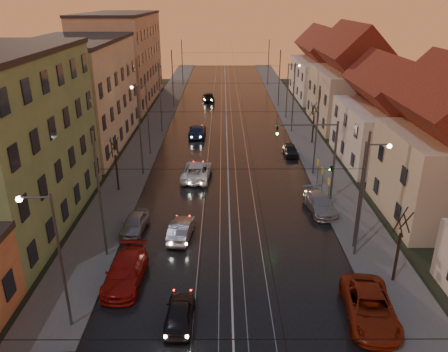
{
  "coord_description": "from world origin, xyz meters",
  "views": [
    {
      "loc": [
        -0.54,
        -16.95,
        16.68
      ],
      "look_at": [
        -0.43,
        18.02,
        2.31
      ],
      "focal_mm": 35.0,
      "sensor_mm": 36.0,
      "label": 1
    }
  ],
  "objects_px": {
    "street_lamp_2": "(145,113)",
    "driving_car_1": "(181,229)",
    "parked_right_2": "(290,150)",
    "parked_right_0": "(370,307)",
    "street_lamp_0": "(53,250)",
    "street_lamp_3": "(290,86)",
    "driving_car_4": "(209,97)",
    "driving_car_2": "(197,171)",
    "traffic_light_mast": "(323,151)",
    "driving_car_0": "(180,313)",
    "driving_car_3": "(197,131)",
    "street_lamp_1": "(365,186)",
    "parked_left_2": "(125,272)",
    "parked_right_1": "(320,203)",
    "parked_left_3": "(135,223)"
  },
  "relations": [
    {
      "from": "street_lamp_2",
      "to": "driving_car_1",
      "type": "xyz_separation_m",
      "value": [
        5.45,
        -18.48,
        -4.19
      ]
    },
    {
      "from": "parked_right_2",
      "to": "parked_right_0",
      "type": "bearing_deg",
      "value": -90.29
    },
    {
      "from": "street_lamp_0",
      "to": "street_lamp_3",
      "type": "distance_m",
      "value": 47.62
    },
    {
      "from": "driving_car_4",
      "to": "driving_car_2",
      "type": "bearing_deg",
      "value": 82.35
    },
    {
      "from": "street_lamp_2",
      "to": "traffic_light_mast",
      "type": "height_order",
      "value": "street_lamp_2"
    },
    {
      "from": "driving_car_0",
      "to": "driving_car_1",
      "type": "relative_size",
      "value": 0.9
    },
    {
      "from": "driving_car_3",
      "to": "parked_right_0",
      "type": "distance_m",
      "value": 36.45
    },
    {
      "from": "street_lamp_0",
      "to": "street_lamp_1",
      "type": "relative_size",
      "value": 1.0
    },
    {
      "from": "traffic_light_mast",
      "to": "driving_car_3",
      "type": "xyz_separation_m",
      "value": [
        -11.83,
        19.21,
        -3.85
      ]
    },
    {
      "from": "parked_right_2",
      "to": "driving_car_4",
      "type": "bearing_deg",
      "value": 108.7
    },
    {
      "from": "parked_left_2",
      "to": "parked_right_1",
      "type": "relative_size",
      "value": 1.09
    },
    {
      "from": "street_lamp_3",
      "to": "traffic_light_mast",
      "type": "height_order",
      "value": "street_lamp_3"
    },
    {
      "from": "driving_car_4",
      "to": "parked_left_2",
      "type": "xyz_separation_m",
      "value": [
        -3.66,
        -51.76,
        0.01
      ]
    },
    {
      "from": "street_lamp_2",
      "to": "driving_car_2",
      "type": "xyz_separation_m",
      "value": [
        6.0,
        -6.96,
        -4.1
      ]
    },
    {
      "from": "driving_car_3",
      "to": "parked_left_3",
      "type": "bearing_deg",
      "value": 82.36
    },
    {
      "from": "driving_car_0",
      "to": "parked_right_2",
      "type": "height_order",
      "value": "driving_car_0"
    },
    {
      "from": "street_lamp_2",
      "to": "traffic_light_mast",
      "type": "relative_size",
      "value": 1.11
    },
    {
      "from": "parked_left_2",
      "to": "parked_left_3",
      "type": "height_order",
      "value": "parked_left_2"
    },
    {
      "from": "driving_car_4",
      "to": "street_lamp_0",
      "type": "bearing_deg",
      "value": 76.29
    },
    {
      "from": "driving_car_1",
      "to": "driving_car_2",
      "type": "bearing_deg",
      "value": -86.95
    },
    {
      "from": "street_lamp_3",
      "to": "traffic_light_mast",
      "type": "relative_size",
      "value": 1.11
    },
    {
      "from": "street_lamp_1",
      "to": "street_lamp_2",
      "type": "distance_m",
      "value": 27.05
    },
    {
      "from": "street_lamp_0",
      "to": "parked_right_0",
      "type": "height_order",
      "value": "street_lamp_0"
    },
    {
      "from": "street_lamp_3",
      "to": "driving_car_4",
      "type": "height_order",
      "value": "street_lamp_3"
    },
    {
      "from": "driving_car_4",
      "to": "parked_right_0",
      "type": "distance_m",
      "value": 56.19
    },
    {
      "from": "parked_right_1",
      "to": "parked_right_2",
      "type": "bearing_deg",
      "value": 86.08
    },
    {
      "from": "street_lamp_0",
      "to": "street_lamp_2",
      "type": "xyz_separation_m",
      "value": [
        0.0,
        28.0,
        0.0
      ]
    },
    {
      "from": "driving_car_3",
      "to": "parked_left_3",
      "type": "height_order",
      "value": "driving_car_3"
    },
    {
      "from": "traffic_light_mast",
      "to": "parked_right_2",
      "type": "height_order",
      "value": "traffic_light_mast"
    },
    {
      "from": "parked_right_1",
      "to": "driving_car_3",
      "type": "bearing_deg",
      "value": 112.45
    },
    {
      "from": "driving_car_3",
      "to": "street_lamp_2",
      "type": "bearing_deg",
      "value": 54.15
    },
    {
      "from": "street_lamp_3",
      "to": "driving_car_1",
      "type": "distance_m",
      "value": 37.0
    },
    {
      "from": "street_lamp_0",
      "to": "driving_car_1",
      "type": "height_order",
      "value": "street_lamp_0"
    },
    {
      "from": "parked_left_3",
      "to": "parked_right_1",
      "type": "xyz_separation_m",
      "value": [
        14.89,
        3.36,
        0.04
      ]
    },
    {
      "from": "driving_car_2",
      "to": "parked_right_0",
      "type": "relative_size",
      "value": 1.0
    },
    {
      "from": "street_lamp_1",
      "to": "parked_left_2",
      "type": "distance_m",
      "value": 16.76
    },
    {
      "from": "street_lamp_0",
      "to": "driving_car_3",
      "type": "height_order",
      "value": "street_lamp_0"
    },
    {
      "from": "driving_car_0",
      "to": "driving_car_1",
      "type": "distance_m",
      "value": 9.23
    },
    {
      "from": "street_lamp_2",
      "to": "driving_car_4",
      "type": "xyz_separation_m",
      "value": [
        6.12,
        27.78,
        -4.12
      ]
    },
    {
      "from": "parked_left_3",
      "to": "parked_right_2",
      "type": "height_order",
      "value": "parked_left_3"
    },
    {
      "from": "street_lamp_1",
      "to": "driving_car_1",
      "type": "bearing_deg",
      "value": 173.21
    },
    {
      "from": "street_lamp_1",
      "to": "parked_right_2",
      "type": "bearing_deg",
      "value": 95.62
    },
    {
      "from": "street_lamp_1",
      "to": "parked_left_3",
      "type": "relative_size",
      "value": 2.02
    },
    {
      "from": "street_lamp_1",
      "to": "street_lamp_3",
      "type": "xyz_separation_m",
      "value": [
        0.0,
        36.0,
        0.0
      ]
    },
    {
      "from": "driving_car_1",
      "to": "parked_right_0",
      "type": "xyz_separation_m",
      "value": [
        11.25,
        -8.92,
        0.09
      ]
    },
    {
      "from": "traffic_light_mast",
      "to": "parked_left_3",
      "type": "bearing_deg",
      "value": -160.31
    },
    {
      "from": "driving_car_2",
      "to": "parked_left_2",
      "type": "distance_m",
      "value": 17.39
    },
    {
      "from": "street_lamp_1",
      "to": "parked_left_2",
      "type": "height_order",
      "value": "street_lamp_1"
    },
    {
      "from": "traffic_light_mast",
      "to": "parked_left_2",
      "type": "relative_size",
      "value": 1.35
    },
    {
      "from": "street_lamp_2",
      "to": "driving_car_1",
      "type": "relative_size",
      "value": 1.9
    }
  ]
}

